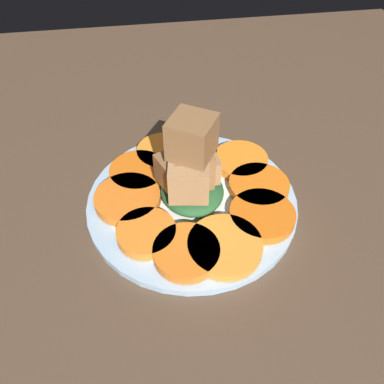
# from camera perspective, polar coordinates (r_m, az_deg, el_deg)

# --- Properties ---
(table_slab) EXTENTS (1.20, 1.20, 0.02)m
(table_slab) POSITION_cam_1_polar(r_m,az_deg,el_deg) (0.51, 0.00, -2.45)
(table_slab) COLOR #4C3828
(table_slab) RESTS_ON ground
(plate) EXTENTS (0.27, 0.27, 0.01)m
(plate) POSITION_cam_1_polar(r_m,az_deg,el_deg) (0.49, 0.00, -1.28)
(plate) COLOR #99B7D1
(plate) RESTS_ON table_slab
(carrot_slice_0) EXTENTS (0.07, 0.07, 0.01)m
(carrot_slice_0) POSITION_cam_1_polar(r_m,az_deg,el_deg) (0.55, 0.21, 6.05)
(carrot_slice_0) COLOR orange
(carrot_slice_0) RESTS_ON plate
(carrot_slice_1) EXTENTS (0.08, 0.08, 0.01)m
(carrot_slice_1) POSITION_cam_1_polar(r_m,az_deg,el_deg) (0.55, -4.21, 6.02)
(carrot_slice_1) COLOR orange
(carrot_slice_1) RESTS_ON plate
(carrot_slice_2) EXTENTS (0.08, 0.08, 0.01)m
(carrot_slice_2) POSITION_cam_1_polar(r_m,az_deg,el_deg) (0.52, -8.16, 3.05)
(carrot_slice_2) COLOR orange
(carrot_slice_2) RESTS_ON plate
(carrot_slice_3) EXTENTS (0.08, 0.08, 0.01)m
(carrot_slice_3) POSITION_cam_1_polar(r_m,az_deg,el_deg) (0.49, -9.79, -0.98)
(carrot_slice_3) COLOR orange
(carrot_slice_3) RESTS_ON plate
(carrot_slice_4) EXTENTS (0.07, 0.07, 0.01)m
(carrot_slice_4) POSITION_cam_1_polar(r_m,az_deg,el_deg) (0.45, -6.96, -6.18)
(carrot_slice_4) COLOR orange
(carrot_slice_4) RESTS_ON plate
(carrot_slice_5) EXTENTS (0.08, 0.08, 0.01)m
(carrot_slice_5) POSITION_cam_1_polar(r_m,az_deg,el_deg) (0.43, -0.87, -9.12)
(carrot_slice_5) COLOR orange
(carrot_slice_5) RESTS_ON plate
(carrot_slice_6) EXTENTS (0.09, 0.09, 0.01)m
(carrot_slice_6) POSITION_cam_1_polar(r_m,az_deg,el_deg) (0.43, 5.02, -8.20)
(carrot_slice_6) COLOR orange
(carrot_slice_6) RESTS_ON plate
(carrot_slice_7) EXTENTS (0.08, 0.08, 0.01)m
(carrot_slice_7) POSITION_cam_1_polar(r_m,az_deg,el_deg) (0.47, 10.63, -3.50)
(carrot_slice_7) COLOR #D66114
(carrot_slice_7) RESTS_ON plate
(carrot_slice_8) EXTENTS (0.08, 0.08, 0.01)m
(carrot_slice_8) POSITION_cam_1_polar(r_m,az_deg,el_deg) (0.50, 10.19, 0.76)
(carrot_slice_8) COLOR orange
(carrot_slice_8) RESTS_ON plate
(carrot_slice_9) EXTENTS (0.08, 0.08, 0.01)m
(carrot_slice_9) POSITION_cam_1_polar(r_m,az_deg,el_deg) (0.54, 7.39, 4.77)
(carrot_slice_9) COLOR orange
(carrot_slice_9) RESTS_ON plate
(center_pile) EXTENTS (0.09, 0.09, 0.12)m
(center_pile) POSITION_cam_1_polar(r_m,az_deg,el_deg) (0.46, -0.15, 3.21)
(center_pile) COLOR #235128
(center_pile) RESTS_ON plate
(fork) EXTENTS (0.18, 0.02, 0.00)m
(fork) POSITION_cam_1_polar(r_m,az_deg,el_deg) (0.50, 7.25, 0.52)
(fork) COLOR silver
(fork) RESTS_ON plate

